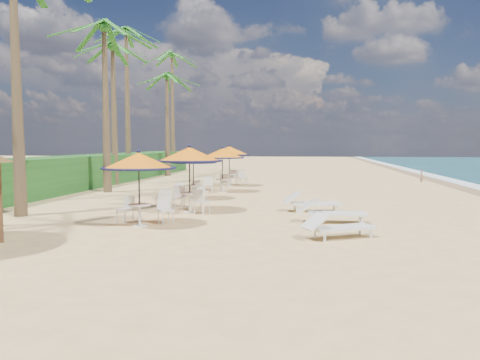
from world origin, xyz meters
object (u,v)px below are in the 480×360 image
at_px(station_0, 140,168).
at_px(station_3, 222,157).
at_px(lounger_far, 310,202).
at_px(station_4, 230,156).
at_px(lounger_near, 336,226).
at_px(lounger_mid, 330,212).
at_px(station_2, 193,164).
at_px(station_1, 188,163).

xyz_separation_m(station_0, station_3, (0.64, 10.22, 0.02)).
distance_m(station_3, lounger_far, 7.92).
bearing_deg(station_4, lounger_near, -70.54).
xyz_separation_m(station_3, lounger_mid, (5.05, -8.80, -1.44)).
bearing_deg(lounger_mid, station_3, 118.12).
bearing_deg(station_2, lounger_near, -54.13).
relative_size(station_0, lounger_near, 1.15).
bearing_deg(station_1, station_0, -103.29).
bearing_deg(station_2, lounger_mid, -43.89).
height_order(station_4, lounger_far, station_4).
bearing_deg(lounger_far, station_4, 104.12).
xyz_separation_m(station_3, lounger_far, (4.45, -6.38, -1.44)).
height_order(station_1, lounger_near, station_1).
relative_size(station_0, station_1, 0.94).
distance_m(station_0, station_2, 6.95).
height_order(station_1, lounger_far, station_1).
bearing_deg(station_3, lounger_far, -55.10).
height_order(station_2, station_3, station_3).
xyz_separation_m(station_1, station_4, (-0.22, 10.74, -0.02)).
height_order(station_1, station_2, station_1).
height_order(station_1, station_4, station_1).
bearing_deg(station_0, station_4, 87.95).
xyz_separation_m(station_1, station_3, (-0.08, 7.18, -0.01)).
bearing_deg(station_2, station_0, -89.54).
distance_m(station_0, station_1, 3.12).
distance_m(station_2, station_3, 3.35).
relative_size(station_2, station_3, 0.93).
distance_m(station_2, lounger_mid, 8.07).
xyz_separation_m(lounger_near, lounger_far, (-0.64, 4.90, 0.02)).
bearing_deg(lounger_near, lounger_mid, 63.08).
bearing_deg(station_1, station_3, 90.61).
relative_size(lounger_near, lounger_far, 0.93).
relative_size(station_0, lounger_far, 1.07).
height_order(station_0, station_4, station_4).
relative_size(station_1, station_2, 1.13).
xyz_separation_m(station_2, station_4, (0.55, 6.83, 0.19)).
relative_size(station_4, lounger_mid, 1.15).
xyz_separation_m(station_0, station_1, (0.72, 3.04, 0.04)).
distance_m(station_1, station_2, 3.99).
distance_m(station_4, lounger_far, 11.05).
bearing_deg(station_1, station_4, 91.19).
bearing_deg(station_0, station_3, 86.41).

